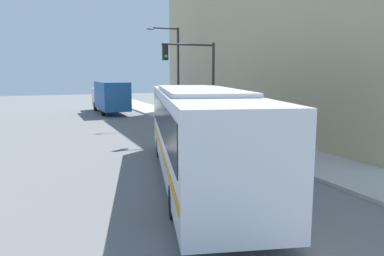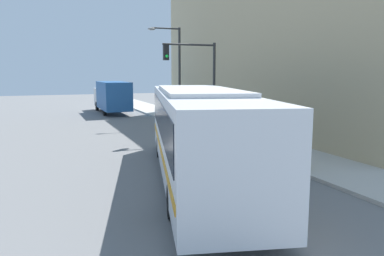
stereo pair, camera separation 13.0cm
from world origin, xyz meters
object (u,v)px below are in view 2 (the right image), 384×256
Objects in this scene: fire_hydrant at (304,158)px; street_lamp at (175,66)px; city_bus at (197,128)px; pedestrian_near_corner at (253,129)px; traffic_light_pole at (197,72)px; parking_meter at (223,122)px; delivery_truck at (112,96)px.

fire_hydrant is 15.48m from street_lamp.
pedestrian_near_corner is (5.00, 4.54, -0.94)m from city_bus.
traffic_light_pole is (3.48, 8.39, 1.97)m from city_bus.
fire_hydrant is at bearing -96.59° from pedestrian_near_corner.
city_bus is 6.82m from pedestrian_near_corner.
street_lamp reaches higher than city_bus.
street_lamp is 10.73m from pedestrian_near_corner.
city_bus is 2.35× the size of traffic_light_pole.
street_lamp reaches higher than pedestrian_near_corner.
street_lamp is at bearing 93.60° from pedestrian_near_corner.
fire_hydrant is 0.56× the size of parking_meter.
parking_meter is (4.44, 6.82, -0.86)m from city_bus.
fire_hydrant is 7.14m from parking_meter.
city_bus is 15.53m from street_lamp.
pedestrian_near_corner is (0.56, -2.28, -0.09)m from parking_meter.
city_bus is at bearing -92.77° from delivery_truck.
parking_meter is (0.00, 7.12, 0.52)m from fire_hydrant.
delivery_truck is 24.43m from fire_hydrant.
fire_hydrant is 9.36m from traffic_light_pole.
street_lamp reaches higher than delivery_truck.
city_bus is 9.77× the size of parking_meter.
traffic_light_pole is at bearing 121.35° from parking_meter.
delivery_truck is 5.33× the size of pedestrian_near_corner.
delivery_truck is at bearing 101.66° from city_bus.
traffic_light_pole reaches higher than delivery_truck.
fire_hydrant is at bearing 10.62° from city_bus.
pedestrian_near_corner is at bearing -76.26° from parking_meter.
delivery_truck is 1.55× the size of traffic_light_pole.
parking_meter is 2.35m from pedestrian_near_corner.
parking_meter is 0.19× the size of street_lamp.
traffic_light_pole reaches higher than pedestrian_near_corner.
delivery_truck reaches higher than parking_meter.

